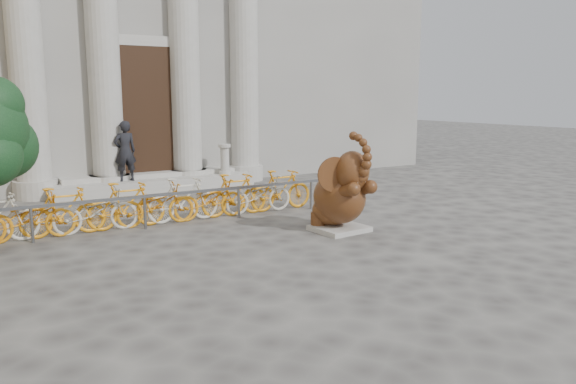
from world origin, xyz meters
TOP-DOWN VIEW (x-y plane):
  - ground at (0.00, 0.00)m, footprint 80.00×80.00m
  - classical_building at (0.00, 14.93)m, footprint 22.00×10.70m
  - entrance_steps at (0.00, 9.40)m, footprint 6.00×1.20m
  - elephant_statue at (1.72, 2.45)m, footprint 1.39×1.57m
  - bike_rack at (-1.71, 4.97)m, footprint 8.74×0.53m
  - pedestrian at (-0.86, 9.27)m, footprint 0.64×0.43m
  - balustrade_post at (2.15, 9.10)m, footprint 0.38×0.38m

SIDE VIEW (x-z plane):
  - ground at x=0.00m, z-range 0.00..0.00m
  - entrance_steps at x=0.00m, z-range 0.00..0.36m
  - bike_rack at x=-1.71m, z-range 0.00..1.00m
  - elephant_statue at x=1.72m, z-range -0.28..1.79m
  - balustrade_post at x=2.15m, z-range 0.32..1.26m
  - pedestrian at x=-0.86m, z-range 0.36..2.08m
  - classical_building at x=0.00m, z-range -0.02..11.98m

